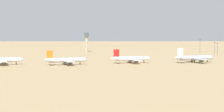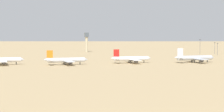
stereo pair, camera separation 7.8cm
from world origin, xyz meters
name	(u,v)px [view 1 (the left image)]	position (x,y,z in m)	size (l,w,h in m)	color
ground	(106,67)	(0.00, 0.00, 0.00)	(4000.00, 4000.00, 0.00)	tan
ridge_west	(34,27)	(-32.81, 1099.88, 33.69)	(414.71, 383.76, 67.38)	gray
ridge_center	(191,28)	(496.15, 1081.66, 31.04)	(268.59, 175.27, 62.07)	gray
parked_jet_orange_1	(1,60)	(-81.77, 32.68, 4.08)	(37.75, 31.81, 12.46)	white
parked_jet_orange_2	(66,60)	(-29.64, 22.44, 3.99)	(36.84, 31.13, 12.16)	silver
parked_jet_red_3	(131,59)	(26.94, 29.20, 3.95)	(36.48, 30.73, 12.05)	white
parked_jet_white_4	(194,58)	(82.58, 23.64, 4.20)	(38.81, 32.86, 12.82)	silver
control_tower	(87,40)	(13.67, 208.73, 14.79)	(5.20, 5.20, 24.51)	#C6B793
light_pole_west	(215,47)	(158.18, 148.52, 7.75)	(1.80, 0.50, 13.17)	#59595E
light_pole_mid	(217,48)	(147.69, 118.19, 7.98)	(1.80, 0.50, 13.61)	#59595E
light_pole_east	(200,46)	(135.89, 139.35, 9.82)	(1.80, 0.50, 17.18)	#59595E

